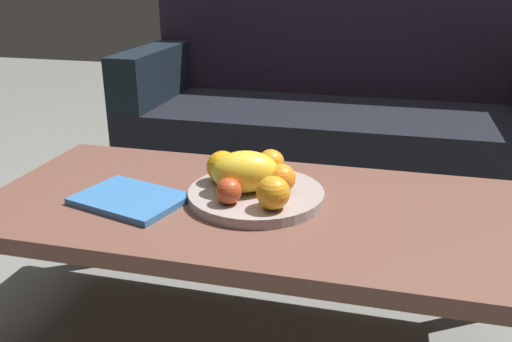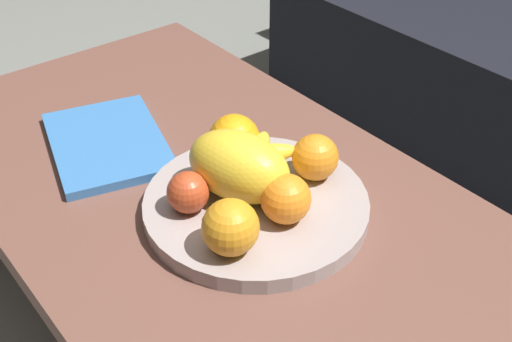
{
  "view_description": "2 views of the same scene",
  "coord_description": "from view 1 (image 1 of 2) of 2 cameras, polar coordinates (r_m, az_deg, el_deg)",
  "views": [
    {
      "loc": [
        0.31,
        -1.15,
        0.94
      ],
      "look_at": [
        0.01,
        0.02,
        0.49
      ],
      "focal_mm": 37.77,
      "sensor_mm": 36.0,
      "label": 1
    },
    {
      "loc": [
        0.58,
        -0.44,
        1.02
      ],
      "look_at": [
        0.01,
        0.02,
        0.49
      ],
      "focal_mm": 45.27,
      "sensor_mm": 36.0,
      "label": 2
    }
  ],
  "objects": [
    {
      "name": "ground_plane",
      "position": [
        1.52,
        -0.62,
        -17.59
      ],
      "size": [
        8.0,
        8.0,
        0.0
      ],
      "primitive_type": "plane",
      "color": "slate"
    },
    {
      "name": "coffee_table",
      "position": [
        1.32,
        -0.69,
        -4.96
      ],
      "size": [
        1.29,
        0.61,
        0.41
      ],
      "color": "brown",
      "rests_on": "ground_plane"
    },
    {
      "name": "couch",
      "position": [
        2.34,
        8.31,
        4.79
      ],
      "size": [
        1.7,
        0.7,
        0.9
      ],
      "color": "black",
      "rests_on": "ground_plane"
    },
    {
      "name": "fruit_bowl",
      "position": [
        1.31,
        0.0,
        -2.55
      ],
      "size": [
        0.33,
        0.33,
        0.03
      ],
      "primitive_type": "cylinder",
      "color": "#A29391",
      "rests_on": "coffee_table"
    },
    {
      "name": "melon_large_front",
      "position": [
        1.28,
        -1.17,
        -0.08
      ],
      "size": [
        0.18,
        0.15,
        0.1
      ],
      "primitive_type": "ellipsoid",
      "rotation": [
        0.0,
        0.0,
        0.34
      ],
      "color": "yellow",
      "rests_on": "fruit_bowl"
    },
    {
      "name": "orange_front",
      "position": [
        1.35,
        -3.56,
        0.45
      ],
      "size": [
        0.08,
        0.08,
        0.08
      ],
      "primitive_type": "sphere",
      "color": "orange",
      "rests_on": "fruit_bowl"
    },
    {
      "name": "orange_left",
      "position": [
        1.38,
        1.57,
        0.86
      ],
      "size": [
        0.07,
        0.07,
        0.07
      ],
      "primitive_type": "sphere",
      "color": "orange",
      "rests_on": "fruit_bowl"
    },
    {
      "name": "orange_right",
      "position": [
        1.28,
        2.66,
        -0.78
      ],
      "size": [
        0.07,
        0.07,
        0.07
      ],
      "primitive_type": "sphere",
      "color": "orange",
      "rests_on": "fruit_bowl"
    },
    {
      "name": "orange_back",
      "position": [
        1.2,
        1.82,
        -2.32
      ],
      "size": [
        0.08,
        0.08,
        0.08
      ],
      "primitive_type": "sphere",
      "color": "orange",
      "rests_on": "fruit_bowl"
    },
    {
      "name": "apple_front",
      "position": [
        1.23,
        -2.91,
        -2.13
      ],
      "size": [
        0.06,
        0.06,
        0.06
      ],
      "primitive_type": "sphere",
      "color": "#B94220",
      "rests_on": "fruit_bowl"
    },
    {
      "name": "banana_bunch",
      "position": [
        1.33,
        -1.05,
        -0.24
      ],
      "size": [
        0.15,
        0.17,
        0.06
      ],
      "color": "yellow",
      "rests_on": "fruit_bowl"
    },
    {
      "name": "magazine",
      "position": [
        1.33,
        -13.18,
        -2.91
      ],
      "size": [
        0.29,
        0.24,
        0.02
      ],
      "primitive_type": "cube",
      "rotation": [
        0.0,
        0.0,
        -0.28
      ],
      "color": "#3771B4",
      "rests_on": "coffee_table"
    }
  ]
}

